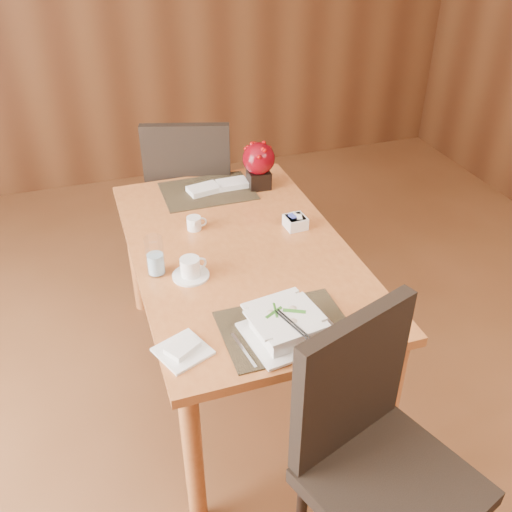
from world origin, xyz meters
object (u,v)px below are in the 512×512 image
object	(u,v)px
coffee_cup	(190,269)
berry_decor	(259,163)
near_chair	(374,447)
far_chair	(191,192)
bread_plate	(183,351)
dining_table	(240,266)
creamer_jug	(194,223)
soup_setting	(284,326)
sugar_caddy	(295,222)
water_glass	(155,256)

from	to	relation	value
coffee_cup	berry_decor	size ratio (longest dim) A/B	0.62
near_chair	far_chair	bearing A→B (deg)	75.24
coffee_cup	bread_plate	bearing A→B (deg)	-106.62
dining_table	coffee_cup	xyz separation A→B (m)	(-0.25, -0.14, 0.13)
creamer_jug	berry_decor	distance (m)	0.52
coffee_cup	creamer_jug	bearing A→B (deg)	74.46
dining_table	soup_setting	size ratio (longest dim) A/B	5.19
soup_setting	near_chair	distance (m)	0.48
sugar_caddy	bread_plate	world-z (taller)	sugar_caddy
dining_table	near_chair	bearing A→B (deg)	-81.96
soup_setting	sugar_caddy	xyz separation A→B (m)	(0.31, 0.67, -0.02)
near_chair	bread_plate	bearing A→B (deg)	120.23
water_glass	berry_decor	distance (m)	0.86
sugar_caddy	bread_plate	xyz separation A→B (m)	(-0.66, -0.64, -0.02)
dining_table	berry_decor	distance (m)	0.62
water_glass	sugar_caddy	world-z (taller)	water_glass
creamer_jug	near_chair	world-z (taller)	near_chair
creamer_jug	water_glass	bearing A→B (deg)	-120.79
berry_decor	near_chair	size ratio (longest dim) A/B	0.23
soup_setting	bread_plate	size ratio (longest dim) A/B	1.83
water_glass	near_chair	xyz separation A→B (m)	(0.51, -0.91, -0.26)
creamer_jug	near_chair	size ratio (longest dim) A/B	0.08
creamer_jug	sugar_caddy	bearing A→B (deg)	-9.90
berry_decor	near_chair	xyz separation A→B (m)	(-0.12, -1.50, -0.31)
soup_setting	berry_decor	xyz separation A→B (m)	(0.28, 1.11, 0.08)
bread_plate	near_chair	xyz separation A→B (m)	(0.51, -0.43, -0.18)
soup_setting	near_chair	world-z (taller)	near_chair
dining_table	creamer_jug	size ratio (longest dim) A/B	17.99
water_glass	far_chair	world-z (taller)	far_chair
soup_setting	coffee_cup	bearing A→B (deg)	107.91
sugar_caddy	near_chair	size ratio (longest dim) A/B	0.09
soup_setting	berry_decor	bearing A→B (deg)	67.42
soup_setting	dining_table	bearing A→B (deg)	79.55
soup_setting	bread_plate	bearing A→B (deg)	165.20
dining_table	sugar_caddy	distance (m)	0.32
dining_table	coffee_cup	world-z (taller)	coffee_cup
coffee_cup	sugar_caddy	bearing A→B (deg)	22.37
water_glass	sugar_caddy	distance (m)	0.68
creamer_jug	sugar_caddy	distance (m)	0.46
dining_table	bread_plate	size ratio (longest dim) A/B	9.47
far_chair	berry_decor	bearing A→B (deg)	142.88
coffee_cup	near_chair	size ratio (longest dim) A/B	0.14
bread_plate	near_chair	world-z (taller)	near_chair
berry_decor	far_chair	distance (m)	0.56
water_glass	far_chair	distance (m)	1.06
water_glass	creamer_jug	bearing A→B (deg)	52.37
soup_setting	bread_plate	xyz separation A→B (m)	(-0.35, 0.04, -0.05)
dining_table	berry_decor	world-z (taller)	berry_decor
coffee_cup	creamer_jug	distance (m)	0.36
coffee_cup	near_chair	xyz separation A→B (m)	(0.38, -0.85, -0.21)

